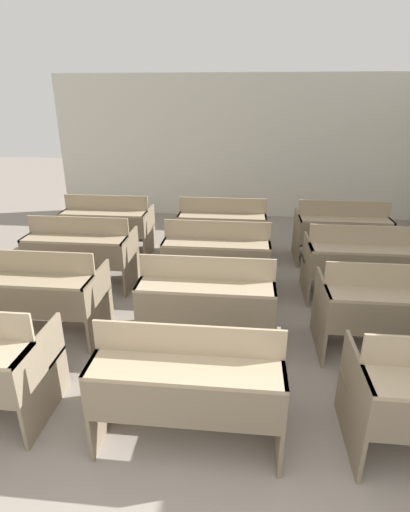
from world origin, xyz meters
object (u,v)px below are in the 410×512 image
(bench_front_center, at_px, (189,381))
(bench_second_center, at_px, (207,300))
(bench_second_left, at_px, (36,293))
(bench_back_right, at_px, (341,231))
(bench_third_left, at_px, (81,251))
(bench_back_left, at_px, (108,224))
(bench_second_right, at_px, (391,309))
(bench_back_center, at_px, (222,227))
(bench_third_right, at_px, (361,262))
(bench_third_center, at_px, (217,256))

(bench_front_center, relative_size, bench_second_center, 1.00)
(bench_second_left, distance_m, bench_back_right, 4.25)
(bench_second_center, height_order, bench_third_left, same)
(bench_second_center, distance_m, bench_back_left, 2.93)
(bench_third_left, bearing_deg, bench_second_left, -90.13)
(bench_front_center, relative_size, bench_third_left, 1.00)
(bench_second_right, distance_m, bench_back_center, 2.92)
(bench_second_right, distance_m, bench_third_right, 1.16)
(bench_back_center, bearing_deg, bench_third_center, -89.92)
(bench_second_center, height_order, bench_back_center, same)
(bench_back_right, bearing_deg, bench_back_center, -179.96)
(bench_front_center, xyz_separation_m, bench_second_left, (-1.74, 1.18, 0.00))
(bench_back_left, height_order, bench_back_center, same)
(bench_third_left, relative_size, bench_back_right, 1.00)
(bench_back_center, height_order, bench_back_right, same)
(bench_front_center, height_order, bench_back_center, same)
(bench_third_right, bearing_deg, bench_second_center, -146.86)
(bench_second_right, bearing_deg, bench_back_center, 126.60)
(bench_second_right, bearing_deg, bench_third_left, 161.63)
(bench_back_right, bearing_deg, bench_third_right, -90.33)
(bench_second_left, height_order, bench_back_right, same)
(bench_second_center, xyz_separation_m, bench_back_right, (1.77, 2.34, 0.00))
(bench_second_left, relative_size, bench_back_left, 1.00)
(bench_second_center, distance_m, bench_second_right, 1.75)
(bench_second_right, xyz_separation_m, bench_back_right, (0.03, 2.34, 0.00))
(bench_third_right, xyz_separation_m, bench_back_left, (-3.55, 1.17, 0.00))
(bench_front_center, xyz_separation_m, bench_second_center, (0.01, 1.21, 0.00))
(bench_second_left, distance_m, bench_back_center, 2.95)
(bench_front_center, height_order, bench_third_right, same)
(bench_back_right, bearing_deg, bench_second_right, -90.64)
(bench_third_center, bearing_deg, bench_back_left, 147.03)
(bench_second_right, relative_size, bench_back_center, 1.00)
(bench_second_left, xyz_separation_m, bench_third_left, (0.00, 1.18, 0.00))
(bench_third_right, xyz_separation_m, bench_back_right, (0.01, 1.19, 0.00))
(bench_back_right, bearing_deg, bench_third_center, -146.25)
(bench_second_right, xyz_separation_m, bench_back_center, (-1.74, 2.34, 0.00))
(bench_second_center, xyz_separation_m, bench_third_right, (1.77, 1.15, 0.00))
(bench_front_center, distance_m, bench_second_right, 2.13)
(bench_second_center, relative_size, bench_third_right, 1.00)
(bench_third_left, distance_m, bench_back_center, 2.12)
(bench_front_center, bearing_deg, bench_third_right, 53.10)
(bench_second_right, height_order, bench_back_right, same)
(bench_third_right, bearing_deg, bench_second_left, -161.46)
(bench_third_center, xyz_separation_m, bench_back_left, (-1.79, 1.16, 0.00))
(bench_second_center, relative_size, bench_third_left, 1.00)
(bench_third_left, distance_m, bench_back_left, 1.17)
(bench_second_right, bearing_deg, bench_third_center, 146.17)
(bench_second_left, distance_m, bench_third_right, 3.71)
(bench_third_left, bearing_deg, bench_second_center, -33.51)
(bench_second_center, xyz_separation_m, bench_back_left, (-1.78, 2.32, 0.00))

